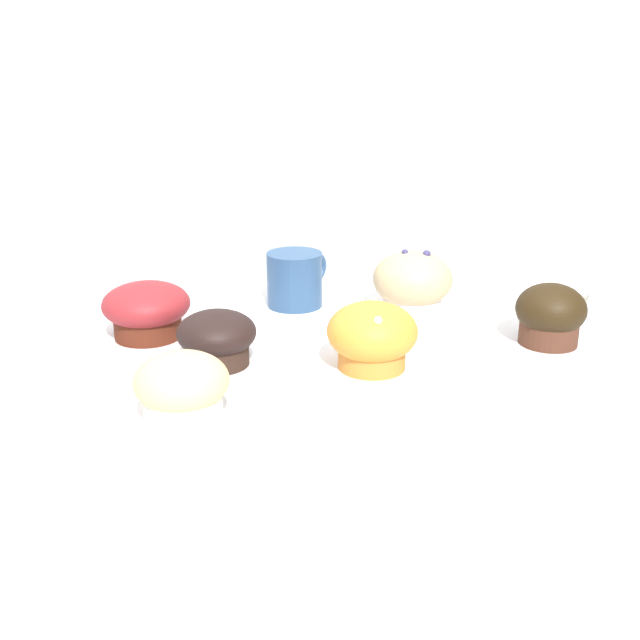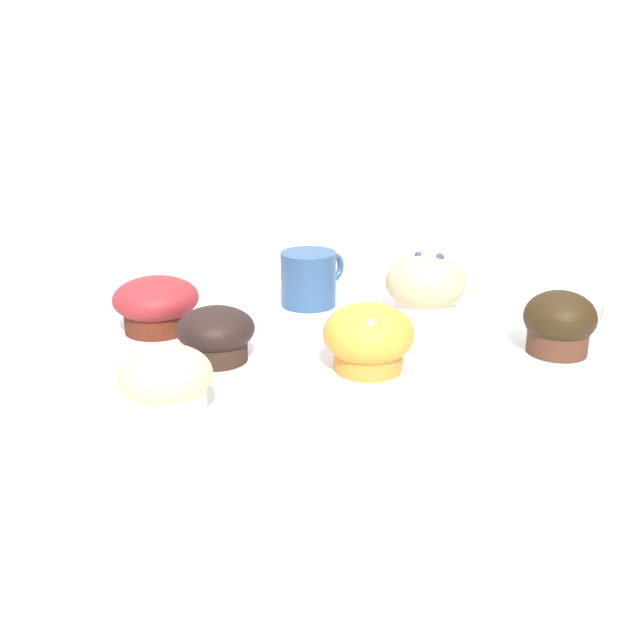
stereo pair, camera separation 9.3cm
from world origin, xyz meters
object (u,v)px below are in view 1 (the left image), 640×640
(muffin_back_left, at_px, (412,283))
(muffin_front_right, at_px, (147,309))
(muffin_back_center, at_px, (216,337))
(coffee_cup, at_px, (295,278))
(muffin_front_left, at_px, (372,336))
(muffin_front_center, at_px, (550,315))
(muffin_back_right, at_px, (182,388))

(muffin_back_left, bearing_deg, muffin_front_right, 171.33)
(muffin_back_center, xyz_separation_m, coffee_cup, (0.18, 0.17, 0.01))
(muffin_back_left, relative_size, muffin_front_left, 1.07)
(muffin_front_center, relative_size, muffin_back_right, 0.93)
(muffin_back_right, relative_size, coffee_cup, 0.84)
(coffee_cup, bearing_deg, muffin_back_center, -136.59)
(muffin_front_center, distance_m, muffin_back_center, 0.43)
(muffin_back_right, xyz_separation_m, muffin_back_center, (0.08, 0.13, -0.00))
(coffee_cup, bearing_deg, muffin_back_left, -33.86)
(muffin_back_center, bearing_deg, muffin_front_center, -16.12)
(muffin_back_left, relative_size, muffin_back_right, 1.20)
(muffin_back_right, relative_size, muffin_back_center, 1.01)
(muffin_back_right, xyz_separation_m, coffee_cup, (0.26, 0.30, 0.00))
(muffin_back_left, xyz_separation_m, muffin_back_center, (-0.32, -0.07, -0.01))
(muffin_front_center, height_order, muffin_back_left, muffin_back_left)
(muffin_front_left, relative_size, muffin_front_right, 0.94)
(muffin_back_left, height_order, coffee_cup, muffin_back_left)
(muffin_front_center, xyz_separation_m, muffin_back_left, (-0.09, 0.19, 0.00))
(muffin_back_right, bearing_deg, muffin_back_center, 59.45)
(muffin_back_left, distance_m, coffee_cup, 0.17)
(muffin_front_center, relative_size, muffin_back_left, 0.78)
(muffin_back_right, bearing_deg, muffin_front_center, 1.73)
(muffin_back_left, xyz_separation_m, muffin_front_right, (-0.38, 0.06, -0.00))
(muffin_front_right, bearing_deg, muffin_back_right, -95.34)
(muffin_front_center, xyz_separation_m, coffee_cup, (-0.24, 0.29, 0.00))
(muffin_front_center, xyz_separation_m, muffin_back_right, (-0.49, -0.01, -0.00))
(muffin_front_left, height_order, muffin_back_center, muffin_front_left)
(muffin_front_right, bearing_deg, muffin_front_center, -27.94)
(muffin_front_center, xyz_separation_m, muffin_back_center, (-0.41, 0.12, -0.01))
(muffin_back_right, xyz_separation_m, muffin_front_left, (0.24, 0.04, 0.00))
(muffin_front_center, bearing_deg, muffin_back_left, 115.47)
(muffin_front_right, height_order, coffee_cup, coffee_cup)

